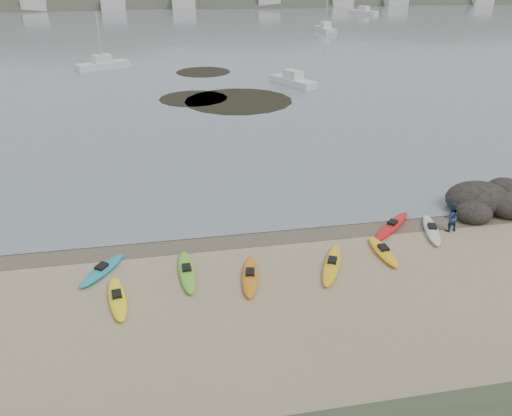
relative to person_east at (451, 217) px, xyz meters
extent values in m
plane|color=tan|center=(-10.17, 1.55, -0.82)|extent=(600.00, 600.00, 0.00)
plane|color=brown|center=(-10.17, 1.25, -0.81)|extent=(60.00, 60.00, 0.00)
ellipsoid|color=yellow|center=(-16.99, -3.21, -0.65)|extent=(1.22, 3.39, 0.34)
ellipsoid|color=red|center=(-2.88, 0.75, -0.65)|extent=(3.37, 3.18, 0.34)
ellipsoid|color=yellow|center=(-7.25, -2.30, -0.65)|extent=(2.28, 3.77, 0.34)
ellipsoid|color=silver|center=(-1.01, -0.05, -0.65)|extent=(1.71, 3.47, 0.34)
ellipsoid|color=orange|center=(-11.20, -2.58, -0.65)|extent=(1.30, 3.41, 0.34)
ellipsoid|color=teal|center=(-17.81, -0.88, -0.65)|extent=(2.23, 2.92, 0.34)
ellipsoid|color=yellow|center=(-4.43, -1.65, -0.65)|extent=(0.80, 2.99, 0.34)
ellipsoid|color=#6BCF29|center=(-13.99, -1.70, -0.65)|extent=(0.86, 3.66, 0.34)
imported|color=navy|center=(0.00, 0.00, 0.00)|extent=(0.84, 0.67, 1.63)
ellipsoid|color=black|center=(3.00, 2.27, -0.54)|extent=(3.73, 2.90, 1.86)
ellipsoid|color=black|center=(4.50, 1.27, -0.60)|extent=(2.69, 2.28, 1.45)
ellipsoid|color=black|center=(2.00, 0.97, -0.63)|extent=(2.07, 1.86, 1.24)
ellipsoid|color=black|center=(5.20, 2.97, -0.57)|extent=(2.28, 2.07, 1.66)
cylinder|color=black|center=(-11.37, 31.45, -0.79)|extent=(7.20, 7.20, 0.04)
cylinder|color=black|center=(-6.84, 29.63, -0.79)|extent=(11.18, 11.18, 0.04)
cylinder|color=black|center=(-9.10, 45.53, -0.79)|extent=(7.14, 7.14, 0.04)
cube|color=silver|center=(-22.20, 50.24, -0.32)|extent=(7.23, 5.09, 1.00)
cube|color=silver|center=(0.52, 35.76, -0.36)|extent=(4.62, 6.72, 0.92)
cube|color=silver|center=(19.56, 83.39, -0.26)|extent=(2.24, 7.92, 1.11)
cube|color=silver|center=(42.34, 120.20, -0.22)|extent=(6.52, 8.42, 1.18)
ellipsoid|color=#384235|center=(-55.17, 196.55, -18.82)|extent=(220.00, 120.00, 80.00)
ellipsoid|color=#384235|center=(24.83, 191.55, -16.12)|extent=(200.00, 110.00, 68.00)
ellipsoid|color=#384235|center=(109.83, 201.55, -17.92)|extent=(230.00, 130.00, 76.00)
cube|color=beige|center=(-52.17, 146.55, 1.18)|extent=(7.00, 5.00, 4.00)
cube|color=beige|center=(-28.17, 146.55, 1.18)|extent=(7.00, 5.00, 4.00)
cube|color=beige|center=(-4.17, 146.55, 1.18)|extent=(7.00, 5.00, 4.00)
cube|color=beige|center=(19.83, 146.55, 1.18)|extent=(7.00, 5.00, 4.00)
cube|color=beige|center=(43.83, 146.55, 1.18)|extent=(7.00, 5.00, 4.00)
cube|color=beige|center=(67.83, 146.55, 1.18)|extent=(7.00, 5.00, 4.00)
camera|label=1|loc=(-14.36, -21.12, 12.02)|focal=35.00mm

